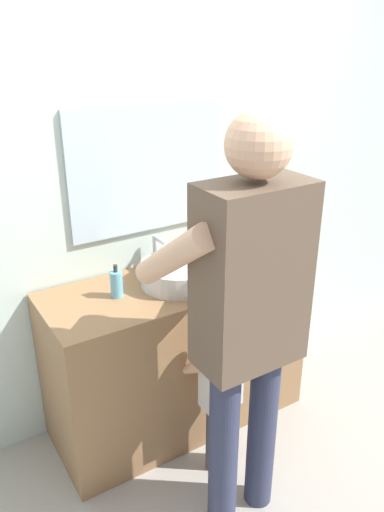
{
  "coord_description": "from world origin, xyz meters",
  "views": [
    {
      "loc": [
        -1.15,
        -1.69,
        2.02
      ],
      "look_at": [
        0.0,
        0.15,
        1.06
      ],
      "focal_mm": 35.6,
      "sensor_mm": 36.0,
      "label": 1
    }
  ],
  "objects_px": {
    "toothbrush_cup": "(240,253)",
    "adult_parent": "(248,302)",
    "child_toddler": "(220,384)",
    "soap_bottle": "(116,284)"
  },
  "relations": [
    {
      "from": "soap_bottle",
      "to": "adult_parent",
      "type": "xyz_separation_m",
      "value": [
        0.25,
        -0.68,
        0.15
      ]
    },
    {
      "from": "soap_bottle",
      "to": "child_toddler",
      "type": "xyz_separation_m",
      "value": [
        0.32,
        -0.42,
        -0.44
      ]
    },
    {
      "from": "child_toddler",
      "to": "soap_bottle",
      "type": "bearing_deg",
      "value": 127.27
    },
    {
      "from": "child_toddler",
      "to": "toothbrush_cup",
      "type": "bearing_deg",
      "value": 45.64
    },
    {
      "from": "soap_bottle",
      "to": "child_toddler",
      "type": "bearing_deg",
      "value": -52.73
    },
    {
      "from": "toothbrush_cup",
      "to": "adult_parent",
      "type": "height_order",
      "value": "adult_parent"
    },
    {
      "from": "toothbrush_cup",
      "to": "soap_bottle",
      "type": "xyz_separation_m",
      "value": [
        -0.73,
        -0.0,
        0.01
      ]
    },
    {
      "from": "soap_bottle",
      "to": "adult_parent",
      "type": "height_order",
      "value": "adult_parent"
    },
    {
      "from": "adult_parent",
      "to": "child_toddler",
      "type": "bearing_deg",
      "value": 75.22
    },
    {
      "from": "child_toddler",
      "to": "adult_parent",
      "type": "xyz_separation_m",
      "value": [
        -0.07,
        -0.26,
        0.59
      ]
    }
  ]
}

